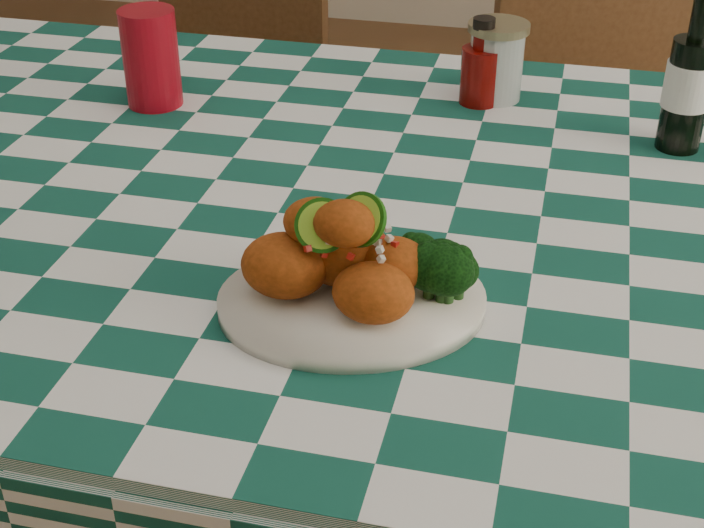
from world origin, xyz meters
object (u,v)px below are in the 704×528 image
(fried_chicken_pile, at_px, (348,249))
(plate, at_px, (352,302))
(dining_table, at_px, (370,437))
(beer_bottle, at_px, (691,70))
(wooden_chair_right, at_px, (617,179))
(mason_jar, at_px, (496,61))
(red_tumbler, at_px, (151,58))
(wooden_chair_left, at_px, (218,178))
(ketchup_bottle, at_px, (481,61))

(fried_chicken_pile, bearing_deg, plate, 0.00)
(dining_table, height_order, fried_chicken_pile, fried_chicken_pile)
(beer_bottle, height_order, wooden_chair_right, beer_bottle)
(fried_chicken_pile, bearing_deg, mason_jar, 82.21)
(red_tumbler, distance_m, wooden_chair_right, 0.97)
(dining_table, height_order, mason_jar, mason_jar)
(fried_chicken_pile, height_order, mason_jar, fried_chicken_pile)
(dining_table, relative_size, fried_chicken_pile, 9.86)
(red_tumbler, height_order, beer_bottle, beer_bottle)
(plate, height_order, wooden_chair_right, wooden_chair_right)
(fried_chicken_pile, bearing_deg, beer_bottle, 54.38)
(wooden_chair_left, distance_m, wooden_chair_right, 0.82)
(wooden_chair_left, bearing_deg, mason_jar, -25.11)
(fried_chicken_pile, xyz_separation_m, beer_bottle, (0.34, 0.48, 0.04))
(wooden_chair_left, bearing_deg, wooden_chair_right, 9.51)
(plate, height_order, ketchup_bottle, ketchup_bottle)
(fried_chicken_pile, height_order, red_tumbler, red_tumbler)
(dining_table, xyz_separation_m, red_tumbler, (-0.38, 0.21, 0.46))
(plate, height_order, fried_chicken_pile, fried_chicken_pile)
(beer_bottle, height_order, wooden_chair_left, beer_bottle)
(fried_chicken_pile, distance_m, wooden_chair_left, 1.16)
(red_tumbler, bearing_deg, ketchup_bottle, 14.08)
(plate, bearing_deg, fried_chicken_pile, 180.00)
(red_tumbler, height_order, mason_jar, red_tumbler)
(wooden_chair_right, bearing_deg, red_tumbler, -163.56)
(beer_bottle, bearing_deg, ketchup_bottle, 161.78)
(fried_chicken_pile, bearing_deg, ketchup_bottle, 83.86)
(fried_chicken_pile, bearing_deg, red_tumbler, 131.71)
(beer_bottle, distance_m, wooden_chair_left, 1.09)
(red_tumbler, bearing_deg, beer_bottle, 1.87)
(fried_chicken_pile, xyz_separation_m, ketchup_bottle, (0.06, 0.57, -0.01))
(ketchup_bottle, relative_size, mason_jar, 1.11)
(ketchup_bottle, relative_size, beer_bottle, 0.58)
(mason_jar, bearing_deg, red_tumbler, -163.99)
(dining_table, height_order, beer_bottle, beer_bottle)
(beer_bottle, relative_size, wooden_chair_right, 0.23)
(plate, xyz_separation_m, wooden_chair_left, (-0.52, 0.94, -0.39))
(dining_table, bearing_deg, wooden_chair_left, 124.87)
(red_tumbler, bearing_deg, wooden_chair_right, 37.82)
(dining_table, xyz_separation_m, wooden_chair_right, (0.33, 0.76, 0.08))
(mason_jar, height_order, wooden_chair_left, mason_jar)
(fried_chicken_pile, height_order, wooden_chair_left, fried_chicken_pile)
(dining_table, xyz_separation_m, fried_chicken_pile, (0.03, -0.24, 0.46))
(red_tumbler, bearing_deg, mason_jar, 16.01)
(mason_jar, height_order, beer_bottle, beer_bottle)
(plate, height_order, wooden_chair_left, wooden_chair_left)
(dining_table, bearing_deg, beer_bottle, 32.57)
(fried_chicken_pile, bearing_deg, wooden_chair_left, 118.65)
(dining_table, bearing_deg, ketchup_bottle, 74.94)
(dining_table, distance_m, plate, 0.47)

